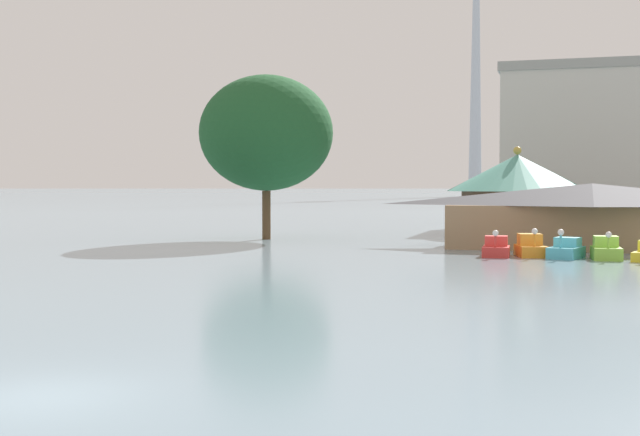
# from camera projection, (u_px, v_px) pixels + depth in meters

# --- Properties ---
(ground_plane) EXTENTS (2000.00, 2000.00, 0.00)m
(ground_plane) POSITION_uv_depth(u_px,v_px,m) (43.00, 397.00, 17.10)
(ground_plane) COLOR gray
(pedal_boat_red) EXTENTS (1.68, 2.52, 1.67)m
(pedal_boat_red) POSITION_uv_depth(u_px,v_px,m) (496.00, 248.00, 50.64)
(pedal_boat_red) COLOR red
(pedal_boat_red) RESTS_ON ground
(pedal_boat_orange) EXTENTS (2.20, 3.00, 1.79)m
(pedal_boat_orange) POSITION_uv_depth(u_px,v_px,m) (531.00, 247.00, 50.69)
(pedal_boat_orange) COLOR orange
(pedal_boat_orange) RESTS_ON ground
(pedal_boat_cyan) EXTENTS (2.30, 3.02, 1.79)m
(pedal_boat_cyan) POSITION_uv_depth(u_px,v_px,m) (566.00, 250.00, 49.45)
(pedal_boat_cyan) COLOR #4CB7CC
(pedal_boat_cyan) RESTS_ON ground
(pedal_boat_lime) EXTENTS (1.77, 2.77, 1.70)m
(pedal_boat_lime) POSITION_uv_depth(u_px,v_px,m) (606.00, 250.00, 48.68)
(pedal_boat_lime) COLOR #8CCC3F
(pedal_boat_lime) RESTS_ON ground
(boathouse) EXTENTS (20.59, 6.97, 4.48)m
(boathouse) POSITION_uv_depth(u_px,v_px,m) (592.00, 215.00, 56.26)
(boathouse) COLOR #9E7F5B
(boathouse) RESTS_ON ground
(green_roof_pavilion) EXTENTS (11.99, 11.99, 7.67)m
(green_roof_pavilion) POSITION_uv_depth(u_px,v_px,m) (517.00, 190.00, 71.21)
(green_roof_pavilion) COLOR brown
(green_roof_pavilion) RESTS_ON ground
(shoreline_tree_tall_left) EXTENTS (10.72, 10.72, 13.16)m
(shoreline_tree_tall_left) POSITION_uv_depth(u_px,v_px,m) (266.00, 133.00, 66.37)
(shoreline_tree_tall_left) COLOR brown
(shoreline_tree_tall_left) RESTS_ON ground
(background_building_block) EXTENTS (28.18, 13.30, 17.37)m
(background_building_block) POSITION_uv_depth(u_px,v_px,m) (634.00, 145.00, 89.92)
(background_building_block) COLOR beige
(background_building_block) RESTS_ON ground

